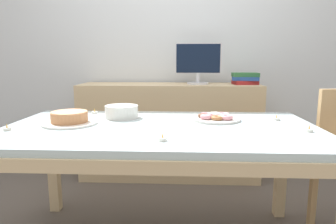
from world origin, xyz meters
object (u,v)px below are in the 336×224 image
Objects in this scene: computer_monitor at (198,64)px; tealight_centre at (309,130)px; tealight_left_edge at (95,112)px; tealight_near_cakes at (163,139)px; plate_stack at (122,112)px; book_stack at (245,79)px; pastry_platter at (216,118)px; tealight_right_edge at (7,129)px; cake_chocolate_round at (70,119)px; tealight_near_front at (276,119)px.

tealight_centre is at bearing -67.94° from computer_monitor.
tealight_near_cakes is at bearing -52.93° from tealight_left_edge.
tealight_centre is at bearing -17.52° from plate_stack.
book_stack is at bearing 0.18° from computer_monitor.
book_stack is at bearing 69.27° from pastry_platter.
tealight_right_edge is at bearing -138.81° from book_stack.
plate_stack is 5.25× the size of tealight_right_edge.
pastry_platter is (0.86, 0.16, -0.02)m from cake_chocolate_round.
tealight_right_edge is (-0.53, -0.37, -0.03)m from plate_stack.
tealight_near_cakes is at bearing -31.35° from cake_chocolate_round.
tealight_left_edge is 1.00× the size of tealight_right_edge.
tealight_centre is (0.51, -1.26, -0.32)m from computer_monitor.
book_stack reaches higher than tealight_near_front.
pastry_platter is at bearing 59.30° from tealight_near_cakes.
computer_monitor is at bearing -179.82° from book_stack.
tealight_right_edge is (-1.06, -1.31, -0.32)m from computer_monitor.
tealight_near_front is 1.54m from tealight_right_edge.
plate_stack reaches higher than cake_chocolate_round.
tealight_right_edge is at bearing -121.32° from tealight_left_edge.
plate_stack reaches higher than tealight_near_front.
tealight_near_front and tealight_right_edge have the same top height.
tealight_left_edge is (-0.22, 0.14, -0.03)m from plate_stack.
plate_stack is 0.26m from tealight_left_edge.
tealight_left_edge is at bearing 159.44° from tealight_centre.
cake_chocolate_round is at bearing -169.67° from pastry_platter.
pastry_platter is at bearing -178.48° from tealight_near_front.
book_stack is at bearing 90.11° from tealight_near_front.
computer_monitor is 1.34× the size of cake_chocolate_round.
tealight_near_cakes is (0.56, -0.34, -0.02)m from cake_chocolate_round.
plate_stack is (-0.96, -0.94, -0.16)m from book_stack.
tealight_centre and tealight_right_edge have the same top height.
tealight_centre is (1.04, -0.33, -0.03)m from plate_stack.
tealight_left_edge is at bearing 146.63° from plate_stack.
plate_stack is 5.25× the size of tealight_near_cakes.
pastry_platter is 0.60m from plate_stack.
plate_stack is 0.97m from tealight_near_front.
book_stack is 6.44× the size of tealight_near_front.
plate_stack reaches higher than tealight_near_cakes.
plate_stack is at bearing -135.82° from book_stack.
book_stack is 1.35m from plate_stack.
tealight_right_edge is at bearing -163.61° from pastry_platter.
cake_chocolate_round is at bearing -97.49° from tealight_left_edge.
book_stack is 1.23× the size of plate_stack.
pastry_platter is at bearing 16.39° from tealight_right_edge.
cake_chocolate_round is 7.93× the size of tealight_near_front.
tealight_near_cakes is 0.77m from tealight_centre.
cake_chocolate_round is 0.32m from tealight_right_edge.
book_stack is 0.99m from tealight_near_front.
tealight_centre is at bearing 1.62° from tealight_right_edge.
plate_stack is at bearing 36.94° from cake_chocolate_round.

